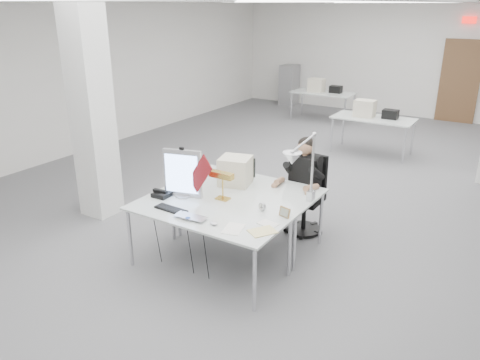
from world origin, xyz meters
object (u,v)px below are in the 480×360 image
at_px(desk_main, 207,212).
at_px(beige_monitor, 235,171).
at_px(laptop, 188,219).
at_px(architect_lamp, 303,171).
at_px(seated_person, 305,170).
at_px(monitor, 183,173).
at_px(bankers_lamp, 223,185).
at_px(office_chair, 305,195).
at_px(desk_phone, 162,195).

relative_size(desk_main, beige_monitor, 4.78).
relative_size(laptop, architect_lamp, 0.41).
relative_size(desk_main, seated_person, 2.08).
height_order(monitor, beige_monitor, monitor).
bearing_deg(beige_monitor, monitor, -129.09).
bearing_deg(seated_person, bankers_lamp, -110.79).
relative_size(office_chair, laptop, 2.96).
relative_size(desk_main, office_chair, 1.66).
bearing_deg(architect_lamp, desk_main, -130.50).
bearing_deg(bankers_lamp, seated_person, 63.23).
bearing_deg(office_chair, desk_main, -102.14).
xyz_separation_m(office_chair, seated_person, (0.00, -0.05, 0.36)).
height_order(desk_main, beige_monitor, beige_monitor).
distance_m(desk_main, architect_lamp, 1.16).
bearing_deg(office_chair, monitor, -121.35).
relative_size(office_chair, monitor, 1.87).
bearing_deg(desk_phone, beige_monitor, 56.31).
relative_size(laptop, beige_monitor, 0.97).
xyz_separation_m(desk_main, office_chair, (0.51, 1.50, -0.20)).
xyz_separation_m(laptop, bankers_lamp, (-0.01, 0.68, 0.17)).
relative_size(bankers_lamp, desk_phone, 1.90).
distance_m(desk_main, beige_monitor, 0.92).
distance_m(laptop, desk_phone, 0.76).
distance_m(bankers_lamp, beige_monitor, 0.52).
height_order(desk_main, office_chair, office_chair).
distance_m(office_chair, beige_monitor, 1.01).
xyz_separation_m(office_chair, laptop, (-0.55, -1.80, 0.23)).
bearing_deg(laptop, bankers_lamp, 87.03).
distance_m(office_chair, architect_lamp, 1.13).
distance_m(monitor, bankers_lamp, 0.49).
xyz_separation_m(monitor, laptop, (0.46, -0.51, -0.28)).
xyz_separation_m(office_chair, bankers_lamp, (-0.56, -1.12, 0.40)).
relative_size(seated_person, beige_monitor, 2.30).
relative_size(seated_person, monitor, 1.49).
bearing_deg(architect_lamp, office_chair, 123.88).
xyz_separation_m(office_chair, desk_phone, (-1.23, -1.44, 0.24)).
bearing_deg(seated_person, architect_lamp, -60.55).
height_order(desk_phone, architect_lamp, architect_lamp).
distance_m(desk_main, desk_phone, 0.71).
relative_size(seated_person, laptop, 2.36).
xyz_separation_m(bankers_lamp, desk_phone, (-0.67, -0.32, -0.16)).
height_order(desk_main, laptop, laptop).
bearing_deg(bankers_lamp, desk_main, -82.31).
xyz_separation_m(desk_main, laptop, (-0.04, -0.30, 0.03)).
xyz_separation_m(office_chair, beige_monitor, (-0.70, -0.62, 0.39)).
bearing_deg(office_chair, laptop, -100.29).
relative_size(seated_person, architect_lamp, 0.98).
bearing_deg(laptop, desk_main, 79.09).
height_order(office_chair, laptop, office_chair).
height_order(bankers_lamp, architect_lamp, architect_lamp).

